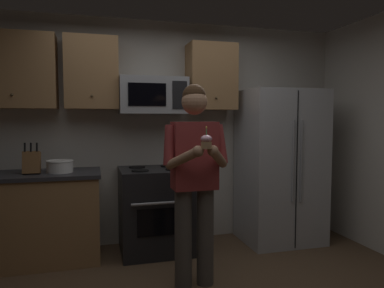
{
  "coord_description": "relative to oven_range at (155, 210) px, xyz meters",
  "views": [
    {
      "loc": [
        -0.8,
        -2.52,
        1.47
      ],
      "look_at": [
        0.02,
        0.46,
        1.25
      ],
      "focal_mm": 33.78,
      "sensor_mm": 36.0,
      "label": 1
    }
  ],
  "objects": [
    {
      "name": "wall_back",
      "position": [
        0.15,
        0.39,
        0.84
      ],
      "size": [
        4.4,
        0.1,
        2.6
      ],
      "primitive_type": "cube",
      "color": "beige",
      "rests_on": "ground"
    },
    {
      "name": "oven_range",
      "position": [
        0.0,
        0.0,
        0.0
      ],
      "size": [
        0.76,
        0.7,
        0.93
      ],
      "color": "black",
      "rests_on": "ground"
    },
    {
      "name": "microwave",
      "position": [
        0.0,
        0.12,
        1.26
      ],
      "size": [
        0.74,
        0.41,
        0.4
      ],
      "color": "#9EA0A5"
    },
    {
      "name": "refrigerator",
      "position": [
        1.5,
        -0.04,
        0.44
      ],
      "size": [
        0.9,
        0.75,
        1.8
      ],
      "color": "#B7BABF",
      "rests_on": "ground"
    },
    {
      "name": "cabinet_row_upper",
      "position": [
        -0.57,
        0.17,
        1.49
      ],
      "size": [
        2.78,
        0.36,
        0.76
      ],
      "color": "#9E7247"
    },
    {
      "name": "counter_left",
      "position": [
        -1.3,
        0.02,
        0.0
      ],
      "size": [
        1.44,
        0.66,
        0.92
      ],
      "color": "#9E7247",
      "rests_on": "ground"
    },
    {
      "name": "knife_block",
      "position": [
        -1.24,
        -0.03,
        0.57
      ],
      "size": [
        0.16,
        0.15,
        0.32
      ],
      "color": "brown",
      "rests_on": "counter_left"
    },
    {
      "name": "bowl_large_white",
      "position": [
        -0.98,
        -0.01,
        0.52
      ],
      "size": [
        0.27,
        0.27,
        0.12
      ],
      "color": "white",
      "rests_on": "counter_left"
    },
    {
      "name": "person",
      "position": [
        0.19,
        -0.91,
        0.53
      ],
      "size": [
        0.6,
        0.48,
        1.76
      ],
      "color": "#4C4742",
      "rests_on": "ground"
    },
    {
      "name": "cupcake",
      "position": [
        0.19,
        -1.24,
        0.83
      ],
      "size": [
        0.09,
        0.09,
        0.17
      ],
      "color": "#A87F56"
    }
  ]
}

